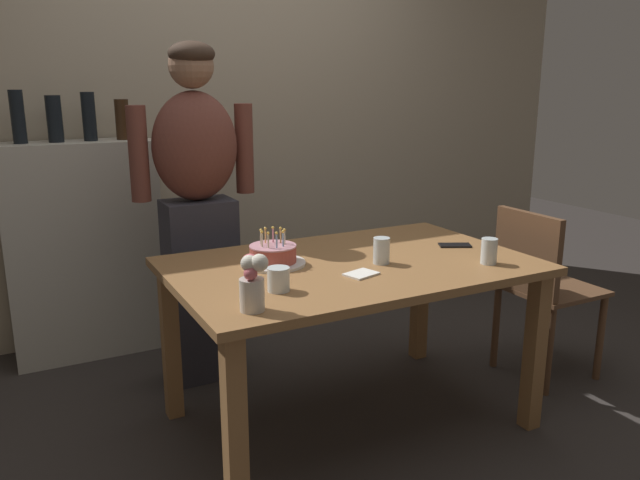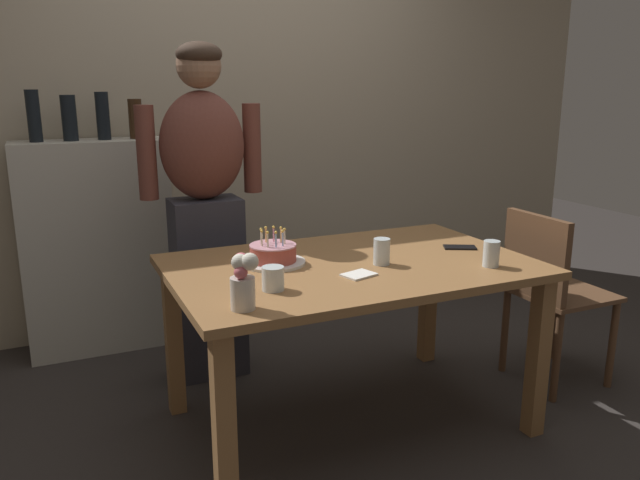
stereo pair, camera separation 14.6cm
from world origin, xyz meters
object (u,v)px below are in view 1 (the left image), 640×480
birthday_cake (273,256)px  dining_chair (539,281)px  water_glass_near (279,279)px  water_glass_far (489,251)px  napkin_stack (361,274)px  cell_phone (455,245)px  flower_vase (252,281)px  person_man_bearded (198,210)px  water_glass_side (381,251)px

birthday_cake → dining_chair: bearing=-7.4°
water_glass_near → water_glass_far: water_glass_far is taller
water_glass_far → napkin_stack: water_glass_far is taller
cell_phone → flower_vase: size_ratio=0.73×
dining_chair → person_man_bearded: bearing=61.6°
water_glass_side → person_man_bearded: bearing=123.0°
flower_vase → person_man_bearded: size_ratio=0.12×
flower_vase → water_glass_near: bearing=42.8°
water_glass_far → cell_phone: size_ratio=0.75×
water_glass_far → napkin_stack: 0.57m
water_glass_side → napkin_stack: 0.20m
water_glass_near → flower_vase: 0.22m
water_glass_side → cell_phone: 0.47m
water_glass_far → napkin_stack: bearing=168.7°
water_glass_near → person_man_bearded: size_ratio=0.05×
water_glass_near → cell_phone: size_ratio=0.61×
flower_vase → dining_chair: flower_vase is taller
water_glass_near → flower_vase: bearing=-137.2°
water_glass_side → water_glass_far: bearing=-28.2°
birthday_cake → water_glass_far: 0.90m
water_glass_near → water_glass_far: bearing=-5.3°
water_glass_near → dining_chair: size_ratio=0.10×
water_glass_near → cell_phone: bearing=11.9°
water_glass_side → cell_phone: (0.46, 0.08, -0.05)m
birthday_cake → water_glass_far: birthday_cake is taller
napkin_stack → birthday_cake: bearing=130.1°
cell_phone → water_glass_near: bearing=-141.1°
flower_vase → person_man_bearded: (0.15, 1.09, 0.03)m
water_glass_far → dining_chair: bearing=22.2°
person_man_bearded → flower_vase: bearing=82.1°
water_glass_far → water_glass_side: water_glass_side is taller
water_glass_near → napkin_stack: bearing=3.9°
cell_phone → person_man_bearded: bearing=170.4°
person_man_bearded → dining_chair: bearing=151.6°
water_glass_near → person_man_bearded: person_man_bearded is taller
water_glass_near → cell_phone: 1.01m
cell_phone → flower_vase: flower_vase is taller
water_glass_far → person_man_bearded: (-0.93, 1.03, 0.08)m
water_glass_near → flower_vase: (-0.16, -0.15, 0.06)m
flower_vase → cell_phone: bearing=17.2°
flower_vase → dining_chair: size_ratio=0.23×
water_glass_far → napkin_stack: size_ratio=0.87×
cell_phone → person_man_bearded: person_man_bearded is taller
birthday_cake → dining_chair: (1.36, -0.18, -0.26)m
napkin_stack → person_man_bearded: 1.00m
flower_vase → person_man_bearded: person_man_bearded is taller
water_glass_side → flower_vase: (-0.68, -0.27, 0.05)m
cell_phone → dining_chair: size_ratio=0.17×
flower_vase → birthday_cake: bearing=59.4°
flower_vase → person_man_bearded: 1.10m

